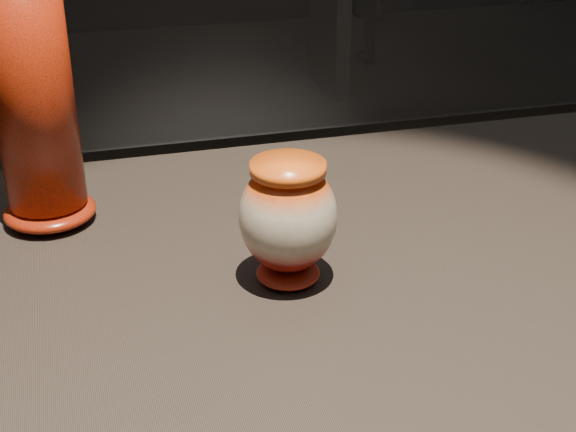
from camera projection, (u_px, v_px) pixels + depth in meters
name	position (u px, v px, depth m)	size (l,w,h in m)	color
display_plinth	(320.00, 413.00, 1.18)	(2.00, 0.80, 0.90)	black
main_vase	(288.00, 218.00, 0.96)	(0.15, 0.15, 0.16)	maroon
tall_vase	(32.00, 88.00, 1.06)	(0.15, 0.15, 0.41)	#B4230C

